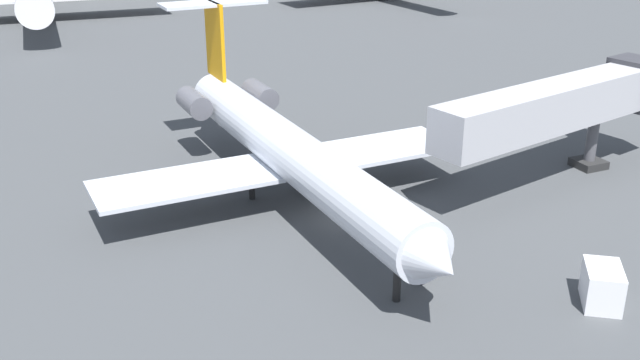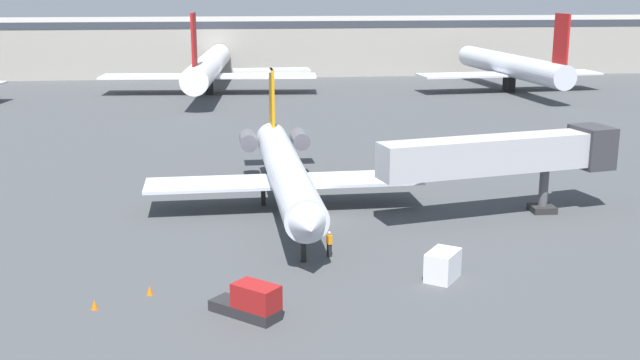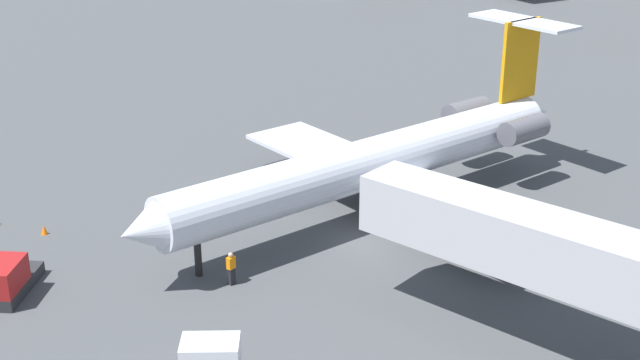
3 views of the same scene
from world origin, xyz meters
name	(u,v)px [view 2 (image 2 of 3)]	position (x,y,z in m)	size (l,w,h in m)	color
ground_plane	(314,219)	(0.00, 0.00, -0.05)	(400.00, 400.00, 0.10)	#424447
regional_jet	(284,167)	(-1.97, 2.88, 3.32)	(21.45, 30.59, 9.67)	silver
jet_bridge	(512,154)	(14.77, -0.78, 4.75)	(18.95, 6.95, 6.43)	#ADADB2
ground_crew_marshaller	(329,244)	(0.16, -8.38, 0.86)	(0.35, 0.45, 1.69)	black
baggage_tug_lead	(251,302)	(-5.05, -17.29, 0.84)	(3.93, 3.69, 1.90)	#262628
cargo_container_uld	(443,265)	(6.36, -13.08, 0.88)	(2.59, 2.77, 1.75)	silver
traffic_cone_near	(150,290)	(-10.68, -13.62, 0.28)	(0.36, 0.36, 0.55)	orange
traffic_cone_mid	(94,304)	(-13.44, -15.33, 0.28)	(0.36, 0.36, 0.55)	orange
terminal_building	(262,45)	(0.00, 101.65, 5.19)	(169.70, 23.36, 10.36)	#9E998E
parked_airliner_west_mid	(209,67)	(-9.69, 69.29, 4.26)	(34.30, 40.61, 13.33)	white
parked_airliner_centre	(511,66)	(38.86, 66.94, 4.11)	(30.60, 36.11, 13.02)	silver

